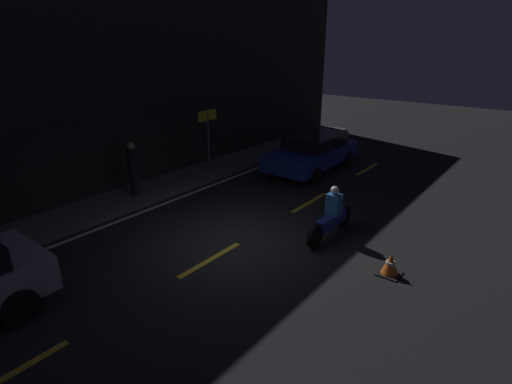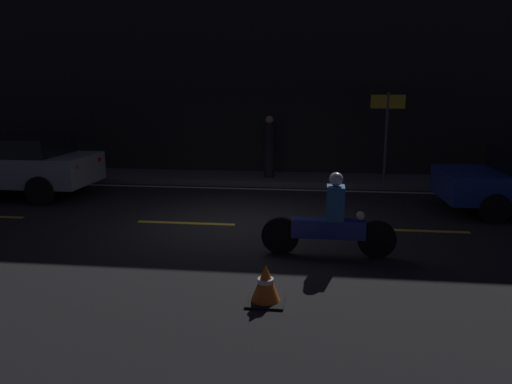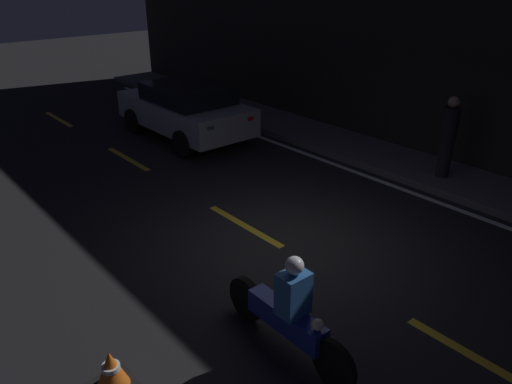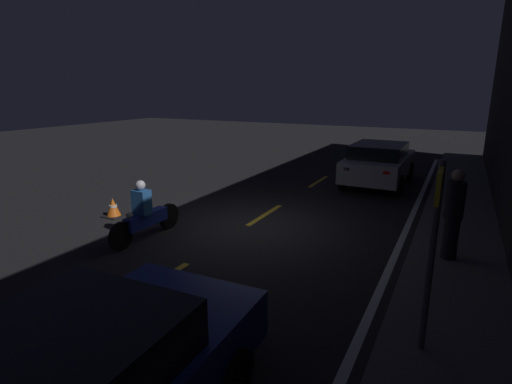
{
  "view_description": "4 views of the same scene",
  "coord_description": "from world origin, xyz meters",
  "px_view_note": "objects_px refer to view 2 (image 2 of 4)",
  "views": [
    {
      "loc": [
        -6.81,
        -5.91,
        4.82
      ],
      "look_at": [
        0.7,
        -0.03,
        1.2
      ],
      "focal_mm": 28.0,
      "sensor_mm": 36.0,
      "label": 1
    },
    {
      "loc": [
        1.57,
        -9.46,
        2.7
      ],
      "look_at": [
        0.48,
        -0.43,
        0.77
      ],
      "focal_mm": 35.0,
      "sensor_mm": 36.0,
      "label": 2
    },
    {
      "loc": [
        5.22,
        -5.06,
        4.36
      ],
      "look_at": [
        -0.42,
        -0.22,
        0.95
      ],
      "focal_mm": 35.0,
      "sensor_mm": 36.0,
      "label": 3
    },
    {
      "loc": [
        8.29,
        4.5,
        3.32
      ],
      "look_at": [
        0.69,
        0.59,
        1.1
      ],
      "focal_mm": 28.0,
      "sensor_mm": 36.0,
      "label": 4
    }
  ],
  "objects_px": {
    "hatchback_silver": "(12,164)",
    "shop_sign": "(387,119)",
    "motorcycle": "(329,222)",
    "traffic_cone_near": "(266,284)",
    "pedestrian": "(269,146)"
  },
  "relations": [
    {
      "from": "hatchback_silver",
      "to": "shop_sign",
      "type": "bearing_deg",
      "value": -165.72
    },
    {
      "from": "hatchback_silver",
      "to": "motorcycle",
      "type": "height_order",
      "value": "hatchback_silver"
    },
    {
      "from": "hatchback_silver",
      "to": "traffic_cone_near",
      "type": "height_order",
      "value": "hatchback_silver"
    },
    {
      "from": "traffic_cone_near",
      "to": "motorcycle",
      "type": "bearing_deg",
      "value": 66.52
    },
    {
      "from": "motorcycle",
      "to": "pedestrian",
      "type": "xyz_separation_m",
      "value": [
        -1.55,
        6.17,
        0.49
      ]
    },
    {
      "from": "hatchback_silver",
      "to": "traffic_cone_near",
      "type": "bearing_deg",
      "value": 141.61
    },
    {
      "from": "motorcycle",
      "to": "shop_sign",
      "type": "relative_size",
      "value": 0.9
    },
    {
      "from": "motorcycle",
      "to": "shop_sign",
      "type": "height_order",
      "value": "shop_sign"
    },
    {
      "from": "pedestrian",
      "to": "hatchback_silver",
      "type": "bearing_deg",
      "value": -158.01
    },
    {
      "from": "motorcycle",
      "to": "shop_sign",
      "type": "bearing_deg",
      "value": 75.59
    },
    {
      "from": "motorcycle",
      "to": "shop_sign",
      "type": "distance_m",
      "value": 6.33
    },
    {
      "from": "hatchback_silver",
      "to": "pedestrian",
      "type": "height_order",
      "value": "pedestrian"
    },
    {
      "from": "motorcycle",
      "to": "hatchback_silver",
      "type": "bearing_deg",
      "value": 155.53
    },
    {
      "from": "pedestrian",
      "to": "shop_sign",
      "type": "relative_size",
      "value": 0.73
    },
    {
      "from": "motorcycle",
      "to": "pedestrian",
      "type": "distance_m",
      "value": 6.38
    }
  ]
}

